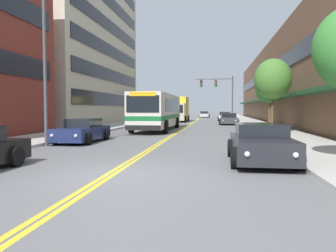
{
  "coord_description": "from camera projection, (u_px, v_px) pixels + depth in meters",
  "views": [
    {
      "loc": [
        2.89,
        -8.74,
        1.85
      ],
      "look_at": [
        -0.85,
        17.16,
        0.42
      ],
      "focal_mm": 35.0,
      "sensor_mm": 36.0,
      "label": 1
    }
  ],
  "objects": [
    {
      "name": "car_beige_parked_left_mid",
      "position": [
        158.0,
        118.0,
        41.45
      ],
      "size": [
        2.07,
        4.92,
        1.28
      ],
      "color": "#BCAD89",
      "rests_on": "ground_plane"
    },
    {
      "name": "car_silver_moving_lead",
      "position": [
        204.0,
        115.0,
        65.32
      ],
      "size": [
        2.03,
        4.84,
        1.22
      ],
      "color": "#B7B7BC",
      "rests_on": "ground_plane"
    },
    {
      "name": "car_navy_parked_left_near",
      "position": [
        82.0,
        131.0,
        17.92
      ],
      "size": [
        2.01,
        4.52,
        1.28
      ],
      "color": "#19234C",
      "rests_on": "ground_plane"
    },
    {
      "name": "car_charcoal_parked_right_foreground",
      "position": [
        261.0,
        144.0,
        11.11
      ],
      "size": [
        2.12,
        4.21,
        1.33
      ],
      "color": "#232328",
      "rests_on": "ground_plane"
    },
    {
      "name": "street_lamp_left_near",
      "position": [
        50.0,
        50.0,
        15.75
      ],
      "size": [
        2.04,
        0.28,
        7.84
      ],
      "color": "#47474C",
      "rests_on": "ground_plane"
    },
    {
      "name": "sidewalk_right",
      "position": [
        248.0,
        121.0,
        44.66
      ],
      "size": [
        3.73,
        106.0,
        0.14
      ],
      "color": "#B2ADA5",
      "rests_on": "ground_plane"
    },
    {
      "name": "street_tree_right_mid",
      "position": [
        273.0,
        79.0,
        22.87
      ],
      "size": [
        2.56,
        2.56,
        5.17
      ],
      "color": "brown",
      "rests_on": "sidewalk_right"
    },
    {
      "name": "traffic_signal_mast",
      "position": [
        220.0,
        90.0,
        44.93
      ],
      "size": [
        5.11,
        0.38,
        6.22
      ],
      "color": "#47474C",
      "rests_on": "ground_plane"
    },
    {
      "name": "office_tower_left",
      "position": [
        64.0,
        29.0,
        39.81
      ],
      "size": [
        12.08,
        24.46,
        22.95
      ],
      "color": "beige",
      "rests_on": "ground_plane"
    },
    {
      "name": "sidewalk_left",
      "position": [
        143.0,
        121.0,
        46.76
      ],
      "size": [
        3.73,
        106.0,
        0.14
      ],
      "color": "#B2ADA5",
      "rests_on": "ground_plane"
    },
    {
      "name": "ground_plane",
      "position": [
        194.0,
        121.0,
        45.71
      ],
      "size": [
        240.0,
        240.0,
        0.0
      ],
      "primitive_type": "plane",
      "color": "slate"
    },
    {
      "name": "centre_line",
      "position": [
        194.0,
        121.0,
        45.71
      ],
      "size": [
        0.34,
        106.0,
        0.01
      ],
      "color": "yellow",
      "rests_on": "ground_plane"
    },
    {
      "name": "box_truck",
      "position": [
        178.0,
        109.0,
        44.82
      ],
      "size": [
        2.7,
        6.67,
        3.4
      ],
      "color": "beige",
      "rests_on": "ground_plane"
    },
    {
      "name": "fire_hydrant",
      "position": [
        277.0,
        134.0,
        16.32
      ],
      "size": [
        0.34,
        0.26,
        0.88
      ],
      "color": "yellow",
      "rests_on": "sidewalk_right"
    },
    {
      "name": "car_dark_grey_parked_right_mid",
      "position": [
        229.0,
        119.0,
        37.24
      ],
      "size": [
        2.16,
        4.74,
        1.29
      ],
      "color": "#38383D",
      "rests_on": "ground_plane"
    },
    {
      "name": "street_tree_right_far",
      "position": [
        270.0,
        88.0,
        30.66
      ],
      "size": [
        2.71,
        2.71,
        5.14
      ],
      "color": "brown",
      "rests_on": "sidewalk_right"
    },
    {
      "name": "storefront_row_right",
      "position": [
        296.0,
        84.0,
        43.51
      ],
      "size": [
        9.1,
        68.0,
        10.17
      ],
      "color": "brown",
      "rests_on": "ground_plane"
    },
    {
      "name": "city_bus",
      "position": [
        158.0,
        110.0,
        27.91
      ],
      "size": [
        2.88,
        11.65,
        2.99
      ],
      "color": "silver",
      "rests_on": "ground_plane"
    },
    {
      "name": "car_white_parked_right_far",
      "position": [
        225.0,
        117.0,
        48.05
      ],
      "size": [
        2.04,
        4.66,
        1.32
      ],
      "color": "white",
      "rests_on": "ground_plane"
    }
  ]
}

